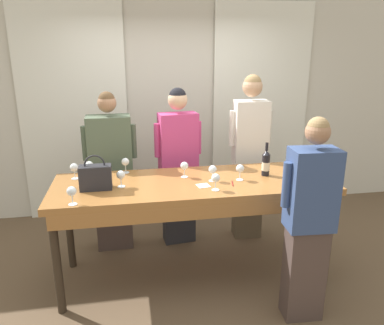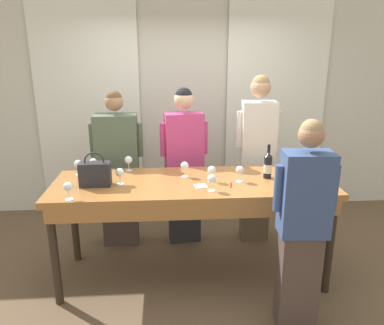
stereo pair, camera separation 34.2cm
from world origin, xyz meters
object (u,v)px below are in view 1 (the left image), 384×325
at_px(wine_glass_center_mid, 89,166).
at_px(wine_glass_center_right, 184,166).
at_px(wine_glass_back_right, 213,170).
at_px(wine_glass_near_host, 240,169).
at_px(host_pouring, 309,221).
at_px(guest_pink_top, 178,165).
at_px(wine_glass_center_left, 74,168).
at_px(wine_glass_back_left, 121,175).
at_px(guest_cream_sweater, 249,156).
at_px(handbag, 96,177).
at_px(guest_olive_jacket, 111,173).
at_px(tasting_bar, 194,191).
at_px(wine_glass_front_left, 216,178).
at_px(wine_glass_front_mid, 125,162).
at_px(wine_glass_back_mid, 72,192).
at_px(wine_glass_front_right, 311,167).
at_px(wine_bottle, 266,163).

height_order(wine_glass_center_mid, wine_glass_center_right, same).
bearing_deg(wine_glass_center_right, wine_glass_back_right, -32.78).
bearing_deg(wine_glass_center_mid, wine_glass_back_right, -16.35).
relative_size(wine_glass_near_host, host_pouring, 0.09).
bearing_deg(guest_pink_top, wine_glass_center_right, -92.27).
xyz_separation_m(wine_glass_center_left, wine_glass_center_mid, (0.13, 0.05, -0.00)).
bearing_deg(wine_glass_center_mid, wine_glass_back_left, -48.91).
xyz_separation_m(wine_glass_center_left, guest_cream_sweater, (1.82, 0.45, -0.10)).
bearing_deg(handbag, wine_glass_center_right, 12.85).
bearing_deg(guest_olive_jacket, guest_pink_top, -0.00).
bearing_deg(wine_glass_near_host, host_pouring, -62.99).
xyz_separation_m(tasting_bar, wine_glass_center_mid, (-0.93, 0.32, 0.19)).
bearing_deg(handbag, wine_glass_center_left, 124.62).
relative_size(wine_glass_center_mid, host_pouring, 0.09).
distance_m(wine_glass_front_left, wine_glass_front_mid, 0.96).
xyz_separation_m(wine_glass_front_left, guest_pink_top, (-0.18, 0.96, -0.17)).
bearing_deg(wine_glass_back_mid, wine_glass_near_host, 12.70).
bearing_deg(wine_glass_front_right, wine_bottle, 161.53).
bearing_deg(wine_glass_center_right, handbag, -167.15).
bearing_deg(wine_glass_back_right, wine_glass_near_host, -3.84).
height_order(wine_glass_center_left, wine_glass_center_mid, same).
height_order(wine_glass_front_mid, guest_olive_jacket, guest_olive_jacket).
xyz_separation_m(handbag, wine_glass_center_left, (-0.21, 0.31, -0.01)).
height_order(wine_glass_center_mid, wine_glass_back_left, same).
distance_m(wine_glass_center_left, wine_glass_back_right, 1.27).
relative_size(wine_bottle, guest_cream_sweater, 0.17).
bearing_deg(wine_glass_front_right, host_pouring, -116.82).
distance_m(wine_glass_center_mid, guest_olive_jacket, 0.49).
relative_size(handbag, wine_glass_center_mid, 2.06).
bearing_deg(host_pouring, wine_glass_near_host, 117.01).
bearing_deg(wine_glass_center_left, guest_cream_sweater, 13.94).
relative_size(wine_glass_back_left, guest_pink_top, 0.08).
bearing_deg(handbag, guest_cream_sweater, 25.24).
bearing_deg(wine_glass_center_mid, handbag, -77.22).
xyz_separation_m(wine_glass_front_right, wine_glass_back_mid, (-2.10, -0.28, 0.00)).
distance_m(wine_glass_back_left, guest_pink_top, 0.97).
relative_size(wine_bottle, host_pouring, 0.19).
xyz_separation_m(wine_glass_front_left, wine_glass_center_mid, (-1.08, 0.55, -0.00)).
bearing_deg(tasting_bar, wine_glass_back_left, -178.88).
relative_size(wine_bottle, wine_glass_back_right, 2.16).
bearing_deg(wine_glass_back_mid, tasting_bar, 18.74).
bearing_deg(tasting_bar, handbag, -177.78).
distance_m(wine_glass_front_mid, wine_glass_near_host, 1.10).
distance_m(handbag, wine_glass_front_mid, 0.48).
xyz_separation_m(wine_glass_center_right, wine_glass_near_host, (0.48, -0.17, 0.00)).
distance_m(wine_glass_back_left, guest_cream_sweater, 1.59).
relative_size(wine_glass_front_right, wine_glass_near_host, 1.00).
distance_m(wine_glass_back_left, host_pouring, 1.59).
bearing_deg(wine_bottle, guest_pink_top, 138.05).
xyz_separation_m(guest_olive_jacket, guest_cream_sweater, (1.52, 0.00, 0.11)).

